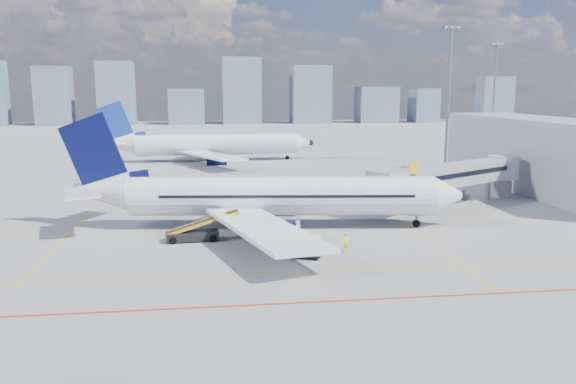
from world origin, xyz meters
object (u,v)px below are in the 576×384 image
object	(u,v)px
belt_loader	(194,233)
ramp_worker	(346,242)
second_aircraft	(208,145)
cargo_dolly	(301,246)
main_aircraft	(264,197)
baggage_tug	(296,241)

from	to	relation	value
belt_loader	ramp_worker	distance (m)	14.26
second_aircraft	cargo_dolly	xyz separation A→B (m)	(8.59, -66.42, -2.19)
main_aircraft	ramp_worker	size ratio (longest dim) A/B	23.98
baggage_tug	cargo_dolly	world-z (taller)	cargo_dolly
cargo_dolly	second_aircraft	bearing A→B (deg)	117.27
second_aircraft	belt_loader	bearing A→B (deg)	-93.84
main_aircraft	cargo_dolly	size ratio (longest dim) A/B	11.02
main_aircraft	second_aircraft	xyz separation A→B (m)	(-6.45, 55.60, -0.00)
ramp_worker	main_aircraft	bearing A→B (deg)	72.20
baggage_tug	ramp_worker	xyz separation A→B (m)	(4.25, -1.21, 0.03)
second_aircraft	belt_loader	distance (m)	60.01
baggage_tug	main_aircraft	bearing A→B (deg)	121.71
second_aircraft	ramp_worker	xyz separation A→B (m)	(12.71, -65.31, -2.36)
cargo_dolly	ramp_worker	size ratio (longest dim) A/B	2.18
cargo_dolly	baggage_tug	bearing A→B (deg)	113.30
cargo_dolly	belt_loader	bearing A→B (deg)	164.50
main_aircraft	ramp_worker	xyz separation A→B (m)	(6.26, -9.72, -2.36)
baggage_tug	belt_loader	xyz separation A→B (m)	(-8.97, 4.15, -0.10)
main_aircraft	cargo_dolly	world-z (taller)	main_aircraft
second_aircraft	baggage_tug	xyz separation A→B (m)	(8.45, -64.11, -2.39)
ramp_worker	baggage_tug	bearing A→B (deg)	113.55
belt_loader	ramp_worker	bearing A→B (deg)	-26.19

